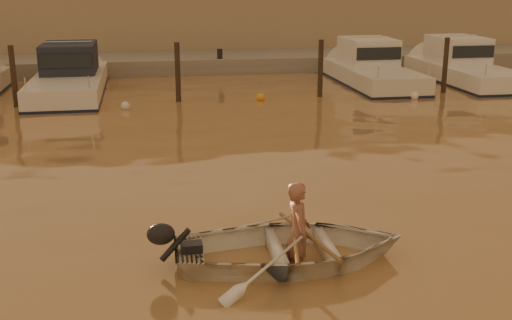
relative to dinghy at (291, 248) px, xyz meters
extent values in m
plane|color=olive|center=(-0.67, -0.63, -0.24)|extent=(160.00, 160.00, 0.00)
imported|color=white|center=(0.00, 0.00, 0.00)|extent=(3.53, 2.57, 0.72)
imported|color=#915A48|center=(0.10, 0.00, 0.24)|extent=(0.39, 0.58, 1.56)
cylinder|color=brown|center=(0.25, -0.01, 0.18)|extent=(0.44, 2.08, 0.13)
cylinder|color=brown|center=(0.05, 0.00, 0.18)|extent=(0.48, 2.07, 0.13)
cylinder|color=#2D2319|center=(-6.17, 13.17, 0.66)|extent=(0.18, 0.18, 2.20)
cylinder|color=#2D2319|center=(-0.87, 13.17, 0.66)|extent=(0.18, 0.18, 2.20)
cylinder|color=#2D2319|center=(4.13, 13.17, 0.66)|extent=(0.18, 0.18, 2.20)
cylinder|color=#2D2319|center=(8.83, 13.17, 0.66)|extent=(0.18, 0.18, 2.20)
sphere|color=silver|center=(-2.64, 12.11, -0.14)|extent=(0.30, 0.30, 0.30)
sphere|color=orange|center=(1.93, 12.84, -0.14)|extent=(0.30, 0.30, 0.30)
sphere|color=white|center=(7.29, 12.23, -0.14)|extent=(0.30, 0.30, 0.30)
cube|color=gray|center=(-0.67, 20.87, -0.09)|extent=(52.00, 4.00, 1.00)
cube|color=#9E8466|center=(-0.67, 26.37, 2.16)|extent=(46.00, 7.00, 4.80)
camera|label=1|loc=(-2.08, -8.60, 3.91)|focal=45.00mm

